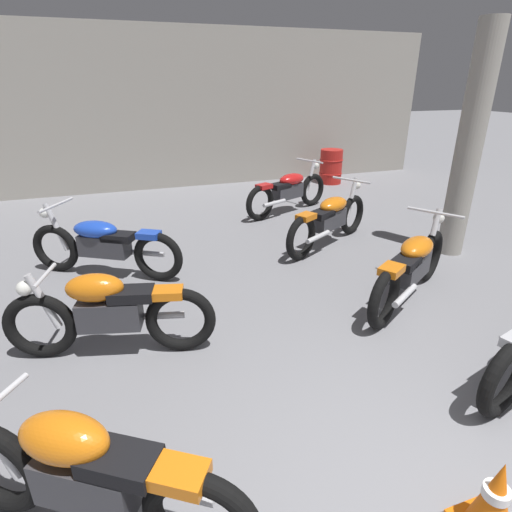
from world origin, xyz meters
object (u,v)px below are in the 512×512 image
object	(u,v)px
motorcycle_left_row_1	(109,312)
oil_drum	(331,166)
support_pillar	(469,146)
motorcycle_right_row_3	(288,190)
motorcycle_right_row_1	(412,265)
motorcycle_left_row_0	(87,476)
motorcycle_left_row_2	(104,244)
motorcycle_right_row_2	(330,218)
traffic_cone	(494,500)

from	to	relation	value
motorcycle_left_row_1	oil_drum	size ratio (longest dim) A/B	2.28
support_pillar	motorcycle_right_row_3	distance (m)	3.34
support_pillar	motorcycle_right_row_1	distance (m)	2.24
oil_drum	motorcycle_left_row_0	bearing A→B (deg)	-126.79
motorcycle_left_row_2	motorcycle_left_row_0	bearing A→B (deg)	-91.86
motorcycle_left_row_2	motorcycle_right_row_2	world-z (taller)	same
motorcycle_right_row_3	traffic_cone	world-z (taller)	motorcycle_right_row_3
motorcycle_left_row_2	motorcycle_right_row_2	xyz separation A→B (m)	(3.37, 0.01, 0.00)
support_pillar	oil_drum	world-z (taller)	support_pillar
motorcycle_left_row_0	motorcycle_right_row_2	xyz separation A→B (m)	(3.49, 3.66, -0.01)
motorcycle_right_row_1	traffic_cone	bearing A→B (deg)	-118.92
support_pillar	motorcycle_left_row_2	size ratio (longest dim) A/B	1.67
motorcycle_left_row_0	oil_drum	world-z (taller)	motorcycle_left_row_0
motorcycle_left_row_1	motorcycle_left_row_2	size ratio (longest dim) A/B	1.01
motorcycle_left_row_0	motorcycle_right_row_1	bearing A→B (deg)	26.24
motorcycle_right_row_3	motorcycle_left_row_2	bearing A→B (deg)	-151.54
motorcycle_right_row_1	motorcycle_right_row_2	bearing A→B (deg)	91.05
motorcycle_right_row_3	oil_drum	bearing A→B (deg)	44.46
motorcycle_right_row_1	traffic_cone	distance (m)	2.84
motorcycle_left_row_2	traffic_cone	size ratio (longest dim) A/B	3.55
motorcycle_left_row_0	motorcycle_right_row_2	bearing A→B (deg)	46.38
motorcycle_right_row_2	traffic_cone	xyz separation A→B (m)	(-1.34, -4.41, -0.19)
motorcycle_left_row_2	traffic_cone	xyz separation A→B (m)	(2.04, -4.40, -0.19)
motorcycle_left_row_2	motorcycle_right_row_1	bearing A→B (deg)	-29.32
motorcycle_left_row_1	motorcycle_right_row_2	bearing A→B (deg)	29.19
motorcycle_left_row_1	motorcycle_left_row_2	distance (m)	1.86
motorcycle_right_row_1	motorcycle_right_row_3	size ratio (longest dim) A/B	0.93
motorcycle_left_row_1	traffic_cone	bearing A→B (deg)	-51.71
oil_drum	traffic_cone	bearing A→B (deg)	-112.82
motorcycle_right_row_1	support_pillar	bearing A→B (deg)	33.41
support_pillar	oil_drum	xyz separation A→B (m)	(0.51, 4.75, -1.18)
motorcycle_right_row_3	oil_drum	xyz separation A→B (m)	(2.05, 2.01, -0.03)
oil_drum	traffic_cone	xyz separation A→B (m)	(-3.49, -8.29, -0.17)
motorcycle_right_row_2	motorcycle_right_row_3	distance (m)	1.88
motorcycle_right_row_2	motorcycle_right_row_3	size ratio (longest dim) A/B	0.95
oil_drum	support_pillar	bearing A→B (deg)	-96.16
motorcycle_left_row_2	motorcycle_right_row_2	distance (m)	3.37
motorcycle_left_row_0	motorcycle_right_row_3	xyz separation A→B (m)	(3.60, 5.54, -0.01)
support_pillar	motorcycle_right_row_1	size ratio (longest dim) A/B	1.68
motorcycle_left_row_1	motorcycle_left_row_0	bearing A→B (deg)	-94.71
support_pillar	motorcycle_left_row_0	xyz separation A→B (m)	(-5.13, -2.80, -1.14)
motorcycle_right_row_3	oil_drum	world-z (taller)	motorcycle_right_row_3
motorcycle_left_row_0	motorcycle_right_row_2	distance (m)	5.06
motorcycle_left_row_0	motorcycle_left_row_2	size ratio (longest dim) A/B	0.89
support_pillar	motorcycle_left_row_2	xyz separation A→B (m)	(-5.01, 0.86, -1.15)
motorcycle_left_row_2	motorcycle_right_row_3	xyz separation A→B (m)	(3.48, 1.88, 0.00)
motorcycle_right_row_3	traffic_cone	bearing A→B (deg)	-102.92
motorcycle_right_row_1	motorcycle_right_row_2	world-z (taller)	same
motorcycle_left_row_2	motorcycle_right_row_2	bearing A→B (deg)	0.18
motorcycle_right_row_2	oil_drum	bearing A→B (deg)	61.01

